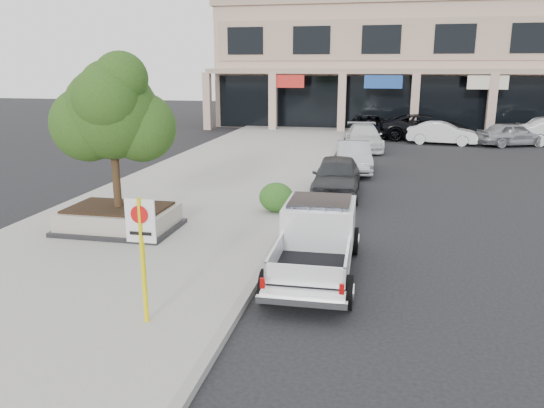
{
  "coord_description": "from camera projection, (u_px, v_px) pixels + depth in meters",
  "views": [
    {
      "loc": [
        1.04,
        -11.25,
        4.64
      ],
      "look_at": [
        -1.66,
        1.5,
        1.24
      ],
      "focal_mm": 35.0,
      "sensor_mm": 36.0,
      "label": 1
    }
  ],
  "objects": [
    {
      "name": "lot_car_d",
      "position": [
        426.0,
        127.0,
        34.37
      ],
      "size": [
        6.07,
        3.19,
        1.63
      ],
      "primitive_type": "imported",
      "rotation": [
        0.0,
        0.0,
        1.66
      ],
      "color": "black",
      "rests_on": "ground"
    },
    {
      "name": "curb",
      "position": [
        302.0,
        205.0,
        18.0
      ],
      "size": [
        0.2,
        52.0,
        0.15
      ],
      "primitive_type": "cube",
      "color": "gray",
      "rests_on": "ground"
    },
    {
      "name": "hedge",
      "position": [
        276.0,
        197.0,
        16.77
      ],
      "size": [
        1.1,
        0.99,
        0.93
      ],
      "primitive_type": "ellipsoid",
      "color": "#164F19",
      "rests_on": "sidewalk"
    },
    {
      "name": "curb_car_c",
      "position": [
        364.0,
        137.0,
        30.21
      ],
      "size": [
        2.52,
        5.05,
        1.41
      ],
      "primitive_type": "imported",
      "rotation": [
        0.0,
        0.0,
        0.12
      ],
      "color": "silver",
      "rests_on": "ground"
    },
    {
      "name": "curb_car_d",
      "position": [
        369.0,
        126.0,
        35.73
      ],
      "size": [
        2.72,
        5.3,
        1.43
      ],
      "primitive_type": "imported",
      "rotation": [
        0.0,
        0.0,
        0.07
      ],
      "color": "black",
      "rests_on": "ground"
    },
    {
      "name": "curb_car_a",
      "position": [
        337.0,
        176.0,
        19.48
      ],
      "size": [
        1.83,
        4.27,
        1.44
      ],
      "primitive_type": "imported",
      "rotation": [
        0.0,
        0.0,
        0.03
      ],
      "color": "#292B2E",
      "rests_on": "ground"
    },
    {
      "name": "ground",
      "position": [
        330.0,
        277.0,
        12.03
      ],
      "size": [
        120.0,
        120.0,
        0.0
      ],
      "primitive_type": "plane",
      "color": "black",
      "rests_on": "ground"
    },
    {
      "name": "curb_car_b",
      "position": [
        354.0,
        157.0,
        23.87
      ],
      "size": [
        1.91,
        4.22,
        1.34
      ],
      "primitive_type": "imported",
      "rotation": [
        0.0,
        0.0,
        0.12
      ],
      "color": "#A5A9AD",
      "rests_on": "ground"
    },
    {
      "name": "pickup_truck",
      "position": [
        316.0,
        242.0,
        11.97
      ],
      "size": [
        1.94,
        5.0,
        1.56
      ],
      "primitive_type": null,
      "rotation": [
        0.0,
        0.0,
        0.02
      ],
      "color": "silver",
      "rests_on": "ground"
    },
    {
      "name": "no_parking_sign",
      "position": [
        142.0,
        244.0,
        9.24
      ],
      "size": [
        0.55,
        0.09,
        2.3
      ],
      "color": "yellow",
      "rests_on": "sidewalk"
    },
    {
      "name": "lot_car_a",
      "position": [
        513.0,
        134.0,
        31.6
      ],
      "size": [
        4.51,
        3.15,
        1.43
      ],
      "primitive_type": "imported",
      "rotation": [
        0.0,
        0.0,
        1.96
      ],
      "color": "#989AA0",
      "rests_on": "ground"
    },
    {
      "name": "planter",
      "position": [
        119.0,
        218.0,
        14.94
      ],
      "size": [
        3.2,
        2.2,
        0.68
      ],
      "color": "black",
      "rests_on": "sidewalk"
    },
    {
      "name": "sidewalk",
      "position": [
        192.0,
        199.0,
        18.79
      ],
      "size": [
        8.0,
        52.0,
        0.15
      ],
      "primitive_type": "cube",
      "color": "gray",
      "rests_on": "ground"
    },
    {
      "name": "planter_tree",
      "position": [
        119.0,
        113.0,
        14.32
      ],
      "size": [
        2.9,
        2.55,
        4.0
      ],
      "color": "#322113",
      "rests_on": "planter"
    },
    {
      "name": "strip_mall",
      "position": [
        479.0,
        65.0,
        41.35
      ],
      "size": [
        40.55,
        12.43,
        9.5
      ],
      "color": "tan",
      "rests_on": "ground"
    },
    {
      "name": "lot_car_b",
      "position": [
        442.0,
        133.0,
        32.32
      ],
      "size": [
        4.29,
        1.97,
        1.36
      ],
      "primitive_type": "imported",
      "rotation": [
        0.0,
        0.0,
        1.44
      ],
      "color": "silver",
      "rests_on": "ground"
    }
  ]
}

